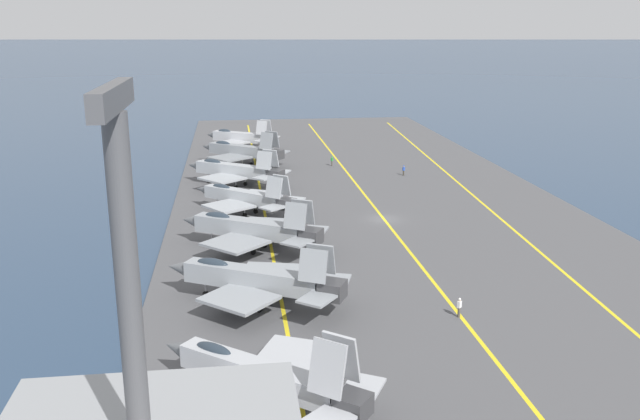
# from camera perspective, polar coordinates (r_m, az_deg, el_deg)

# --- Properties ---
(ground_plane) EXTENTS (2000.00, 2000.00, 0.00)m
(ground_plane) POSITION_cam_1_polar(r_m,az_deg,el_deg) (87.58, 5.40, -1.03)
(ground_plane) COLOR navy
(carrier_deck) EXTENTS (189.26, 54.89, 0.40)m
(carrier_deck) POSITION_cam_1_polar(r_m,az_deg,el_deg) (87.52, 5.41, -0.91)
(carrier_deck) COLOR #4C4C4F
(carrier_deck) RESTS_ON ground
(deck_stripe_foul_line) EXTENTS (170.07, 10.13, 0.01)m
(deck_stripe_foul_line) POSITION_cam_1_polar(r_m,az_deg,el_deg) (91.93, 14.63, -0.41)
(deck_stripe_foul_line) COLOR yellow
(deck_stripe_foul_line) RESTS_ON carrier_deck
(deck_stripe_centerline) EXTENTS (170.33, 0.36, 0.01)m
(deck_stripe_centerline) POSITION_cam_1_polar(r_m,az_deg,el_deg) (87.47, 5.41, -0.78)
(deck_stripe_centerline) COLOR yellow
(deck_stripe_centerline) RESTS_ON carrier_deck
(deck_stripe_edge_line) EXTENTS (170.33, 0.77, 0.01)m
(deck_stripe_edge_line) POSITION_cam_1_polar(r_m,az_deg,el_deg) (85.47, -4.51, -1.15)
(deck_stripe_edge_line) COLOR yellow
(deck_stripe_edge_line) RESTS_ON carrier_deck
(parked_jet_nearest) EXTENTS (14.12, 15.03, 6.40)m
(parked_jet_nearest) POSITION_cam_1_polar(r_m,az_deg,el_deg) (45.45, -4.83, -13.74)
(parked_jet_nearest) COLOR #A8AAAF
(parked_jet_nearest) RESTS_ON carrier_deck
(parked_jet_second) EXTENTS (12.95, 17.00, 6.25)m
(parked_jet_second) POSITION_cam_1_polar(r_m,az_deg,el_deg) (60.56, -5.49, -5.78)
(parked_jet_second) COLOR gray
(parked_jet_second) RESTS_ON carrier_deck
(parked_jet_third) EXTENTS (13.72, 16.84, 6.28)m
(parked_jet_third) POSITION_cam_1_polar(r_m,az_deg,el_deg) (75.06, -5.85, -1.56)
(parked_jet_third) COLOR gray
(parked_jet_third) RESTS_ON carrier_deck
(parked_jet_fourth) EXTENTS (13.64, 14.80, 5.90)m
(parked_jet_fourth) POSITION_cam_1_polar(r_m,az_deg,el_deg) (89.12, -6.33, 1.10)
(parked_jet_fourth) COLOR #9EA3A8
(parked_jet_fourth) RESTS_ON carrier_deck
(parked_jet_fifth) EXTENTS (13.78, 16.42, 6.21)m
(parked_jet_fifth) POSITION_cam_1_polar(r_m,az_deg,el_deg) (104.50, -7.17, 3.34)
(parked_jet_fifth) COLOR #9EA3A8
(parked_jet_fifth) RESTS_ON carrier_deck
(parked_jet_sixth) EXTENTS (14.24, 15.95, 6.55)m
(parked_jet_sixth) POSITION_cam_1_polar(r_m,az_deg,el_deg) (119.61, -6.57, 4.98)
(parked_jet_sixth) COLOR gray
(parked_jet_sixth) RESTS_ON carrier_deck
(parked_jet_seventh) EXTENTS (12.49, 14.99, 6.28)m
(parked_jet_seventh) POSITION_cam_1_polar(r_m,az_deg,el_deg) (134.86, -6.68, 6.12)
(parked_jet_seventh) COLOR #A8AAAF
(parked_jet_seventh) RESTS_ON carrier_deck
(crew_green_vest) EXTENTS (0.46, 0.45, 1.80)m
(crew_green_vest) POSITION_cam_1_polar(r_m,az_deg,el_deg) (119.38, 1.01, 4.20)
(crew_green_vest) COLOR #4C473D
(crew_green_vest) RESTS_ON carrier_deck
(crew_blue_vest) EXTENTS (0.41, 0.46, 1.72)m
(crew_blue_vest) POSITION_cam_1_polar(r_m,az_deg,el_deg) (112.71, 7.06, 3.37)
(crew_blue_vest) COLOR #383328
(crew_blue_vest) RESTS_ON carrier_deck
(crew_white_vest) EXTENTS (0.45, 0.46, 1.79)m
(crew_white_vest) POSITION_cam_1_polar(r_m,az_deg,el_deg) (59.72, 11.65, -7.97)
(crew_white_vest) COLOR #4C473D
(crew_white_vest) RESTS_ON carrier_deck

